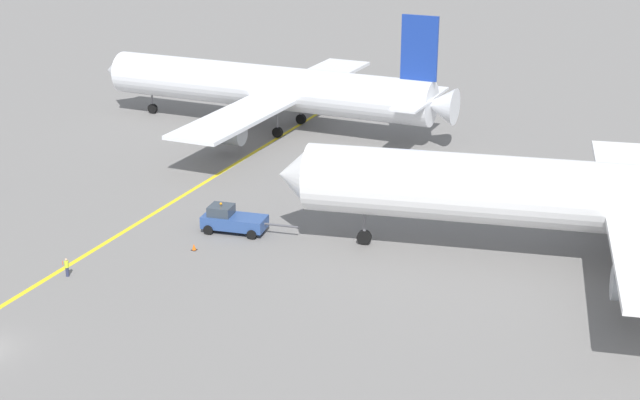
# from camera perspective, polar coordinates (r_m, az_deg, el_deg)

# --- Properties ---
(taxiway_stripe) EXTENTS (3.61, 119.97, 0.01)m
(taxiway_stripe) POSITION_cam_1_polar(r_m,az_deg,el_deg) (77.98, -17.15, -5.03)
(taxiway_stripe) COLOR yellow
(taxiway_stripe) RESTS_ON ground
(airliner_at_gate_left) EXTENTS (49.06, 44.73, 15.63)m
(airliner_at_gate_left) POSITION_cam_1_polar(r_m,az_deg,el_deg) (116.85, -3.14, 6.96)
(airliner_at_gate_left) COLOR white
(airliner_at_gate_left) RESTS_ON ground
(airliner_being_pushed) EXTENTS (57.02, 39.08, 16.85)m
(airliner_being_pushed) POSITION_cam_1_polar(r_m,az_deg,el_deg) (79.50, 17.97, 0.02)
(airliner_being_pushed) COLOR white
(airliner_being_pushed) RESTS_ON ground
(pushback_tug) EXTENTS (9.16, 3.57, 2.75)m
(pushback_tug) POSITION_cam_1_polar(r_m,az_deg,el_deg) (84.83, -5.46, -1.23)
(pushback_tug) COLOR #2D4C8C
(pushback_tug) RESTS_ON ground
(ground_crew_ramp_agent_by_cones) EXTENTS (0.46, 0.36, 1.60)m
(ground_crew_ramp_agent_by_cones) POSITION_cam_1_polar(r_m,az_deg,el_deg) (78.43, -15.45, -4.03)
(ground_crew_ramp_agent_by_cones) COLOR #2D3351
(ground_crew_ramp_agent_by_cones) RESTS_ON ground
(traffic_cone_wingtip_port) EXTENTS (0.44, 0.44, 0.60)m
(traffic_cone_wingtip_port) POSITION_cam_1_polar(r_m,az_deg,el_deg) (81.54, -7.83, -2.92)
(traffic_cone_wingtip_port) COLOR orange
(traffic_cone_wingtip_port) RESTS_ON ground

